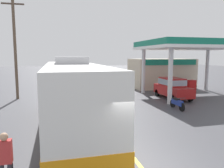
% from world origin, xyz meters
% --- Properties ---
extents(ground, '(120.00, 120.00, 0.00)m').
position_xyz_m(ground, '(0.00, 20.00, 0.00)').
color(ground, '#424247').
extents(lane_divider_stripe, '(0.16, 50.00, 0.01)m').
position_xyz_m(lane_divider_stripe, '(0.00, 15.00, 0.00)').
color(lane_divider_stripe, '#D8CC4C').
rests_on(lane_divider_stripe, ground).
extents(coach_bus_main, '(2.60, 11.04, 3.69)m').
position_xyz_m(coach_bus_main, '(-1.89, 4.71, 1.72)').
color(coach_bus_main, white).
rests_on(coach_bus_main, ground).
extents(gas_station_roadside, '(9.10, 11.95, 5.10)m').
position_xyz_m(gas_station_roadside, '(9.61, 15.96, 2.63)').
color(gas_station_roadside, '#147259').
rests_on(gas_station_roadside, ground).
extents(car_at_pump, '(1.70, 4.20, 1.82)m').
position_xyz_m(car_at_pump, '(7.27, 11.07, 1.01)').
color(car_at_pump, maroon).
rests_on(car_at_pump, ground).
extents(minibus_opposing_lane, '(2.04, 6.13, 2.44)m').
position_xyz_m(minibus_opposing_lane, '(2.65, 22.91, 1.47)').
color(minibus_opposing_lane, '#BFB799').
rests_on(minibus_opposing_lane, ground).
extents(cyclist_on_shoulder, '(0.34, 1.82, 1.72)m').
position_xyz_m(cyclist_on_shoulder, '(-4.07, -0.22, 0.78)').
color(cyclist_on_shoulder, black).
rests_on(cyclist_on_shoulder, ground).
extents(motorcycle_parked_forecourt, '(0.55, 1.80, 0.92)m').
position_xyz_m(motorcycle_parked_forecourt, '(5.53, 7.32, 0.44)').
color(motorcycle_parked_forecourt, black).
rests_on(motorcycle_parked_forecourt, ground).
extents(pedestrian_near_pump, '(0.55, 0.22, 1.66)m').
position_xyz_m(pedestrian_near_pump, '(7.61, 10.34, 0.93)').
color(pedestrian_near_pump, '#33333F').
rests_on(pedestrian_near_pump, ground).
extents(car_trailing_behind_bus, '(1.70, 4.20, 1.82)m').
position_xyz_m(car_trailing_behind_bus, '(-1.89, 24.36, 1.01)').
color(car_trailing_behind_bus, black).
rests_on(car_trailing_behind_bus, ground).
extents(utility_pole_roadside, '(1.80, 0.24, 8.66)m').
position_xyz_m(utility_pole_roadside, '(-5.95, 14.31, 4.51)').
color(utility_pole_roadside, brown).
rests_on(utility_pole_roadside, ground).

